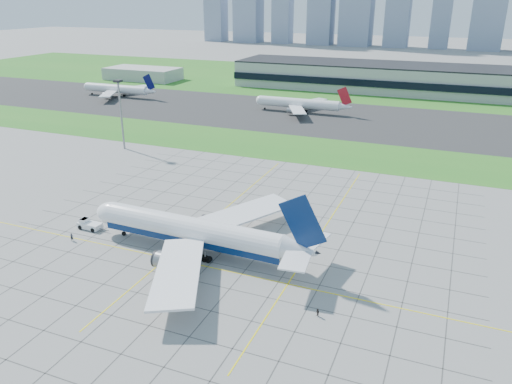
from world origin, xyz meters
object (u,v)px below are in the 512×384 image
pushback_tug (89,224)px  distant_jet_0 (117,89)px  crew_near (72,237)px  distant_jet_1 (300,103)px  light_mast (120,106)px  crew_far (317,313)px  airliner (194,232)px

pushback_tug → distant_jet_0: size_ratio=0.19×
crew_near → distant_jet_1: 153.95m
light_mast → distant_jet_0: 109.53m
pushback_tug → crew_far: bearing=-11.0°
crew_near → light_mast: bearing=58.8°
light_mast → crew_near: size_ratio=13.62×
distant_jet_0 → pushback_tug: bearing=-55.4°
distant_jet_1 → crew_far: bearing=-71.3°
pushback_tug → distant_jet_1: distant_jet_1 is taller
distant_jet_0 → distant_jet_1: 109.10m
airliner → crew_far: size_ratio=36.14×
distant_jet_0 → airliner: bearing=-48.4°
pushback_tug → crew_near: pushback_tug is taller
distant_jet_0 → distant_jet_1: size_ratio=0.99×
pushback_tug → crew_near: (0.76, -6.93, -0.14)m
airliner → pushback_tug: airliner is taller
light_mast → crew_near: 78.18m
crew_far → distant_jet_1: size_ratio=0.03×
airliner → distant_jet_0: (-131.35, 147.70, -0.40)m
distant_jet_1 → pushback_tug: bearing=-93.0°
airliner → distant_jet_1: 149.10m
light_mast → distant_jet_0: bearing=128.0°
airliner → distant_jet_1: size_ratio=1.24×
airliner → pushback_tug: (-30.04, 0.61, -3.81)m
light_mast → crew_near: (34.99, -68.23, -15.24)m
light_mast → airliner: size_ratio=0.44×
crew_near → crew_far: bearing=-64.9°
crew_far → distant_jet_1: distant_jet_1 is taller
crew_far → pushback_tug: bearing=-144.2°
pushback_tug → distant_jet_1: bearing=88.7°
light_mast → crew_far: size_ratio=16.07×
pushback_tug → distant_jet_0: bearing=126.3°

